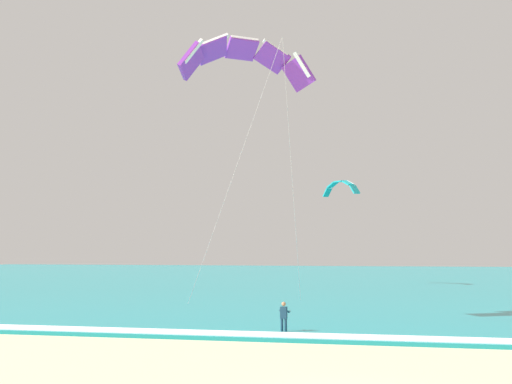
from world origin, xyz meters
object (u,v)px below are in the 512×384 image
object	(u,v)px
kitesurfer	(284,317)
kite_primary	(245,58)
kite_distant	(341,186)
surfboard	(284,335)

from	to	relation	value
kitesurfer	kite_primary	xyz separation A→B (m)	(-3.24, 5.46, 15.87)
kitesurfer	kite_primary	world-z (taller)	kite_primary
kitesurfer	kite_distant	distance (m)	40.40
kitesurfer	surfboard	bearing A→B (deg)	-96.87
kitesurfer	kite_primary	distance (m)	17.09
surfboard	kite_distant	world-z (taller)	kite_distant
kitesurfer	kite_primary	size ratio (longest dim) A/B	0.10
surfboard	kitesurfer	world-z (taller)	kitesurfer
surfboard	kite_primary	distance (m)	17.95
kite_distant	kite_primary	bearing A→B (deg)	-98.50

